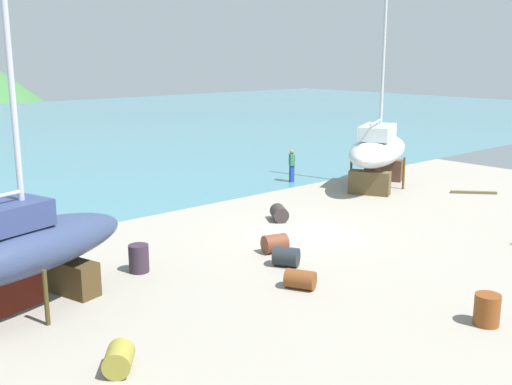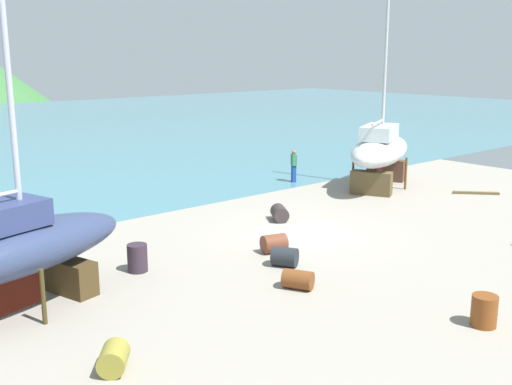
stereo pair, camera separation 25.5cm
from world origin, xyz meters
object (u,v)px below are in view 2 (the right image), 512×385
at_px(barrel_rust_mid, 298,279).
at_px(barrel_ochre, 285,257).
at_px(barrel_tipped_center, 280,213).
at_px(barrel_tipped_right, 114,358).
at_px(sailboat_mid_port, 11,250).
at_px(worker, 294,165).
at_px(barrel_rust_far, 137,258).
at_px(barrel_tar_black, 274,243).
at_px(sailboat_far_slipway, 380,151).
at_px(barrel_rust_near, 484,311).

xyz_separation_m(barrel_rust_mid, barrel_ochre, (1.04, 1.66, 0.03)).
xyz_separation_m(barrel_tipped_center, barrel_ochre, (-3.62, -4.14, 0.00)).
bearing_deg(barrel_tipped_right, sailboat_mid_port, 96.82).
bearing_deg(barrel_tipped_right, worker, 35.07).
bearing_deg(barrel_rust_far, barrel_tipped_right, -124.60).
distance_m(sailboat_mid_port, barrel_rust_far, 4.34).
xyz_separation_m(barrel_tar_black, barrel_ochre, (-0.68, -1.26, -0.00)).
height_order(barrel_rust_mid, barrel_tipped_center, barrel_tipped_center).
height_order(barrel_rust_mid, barrel_ochre, barrel_ochre).
height_order(sailboat_far_slipway, barrel_tar_black, sailboat_far_slipway).
relative_size(barrel_rust_mid, barrel_tipped_right, 1.09).
xyz_separation_m(barrel_ochre, barrel_rust_far, (-3.85, 2.67, 0.13)).
bearing_deg(barrel_rust_far, barrel_ochre, -34.74).
xyz_separation_m(worker, barrel_tipped_right, (-16.89, -11.85, -0.59)).
bearing_deg(barrel_rust_near, barrel_rust_far, 116.62).
relative_size(worker, barrel_tipped_center, 1.83).
distance_m(sailboat_far_slipway, barrel_tar_black, 12.09).
relative_size(sailboat_far_slipway, barrel_ochre, 13.40).
relative_size(barrel_tar_black, barrel_tipped_center, 0.87).
bearing_deg(barrel_rust_far, barrel_tipped_center, 11.18).
distance_m(barrel_rust_mid, barrel_tipped_center, 7.45).
relative_size(sailboat_far_slipway, sailboat_mid_port, 0.87).
bearing_deg(barrel_rust_mid, barrel_tipped_center, 51.24).
height_order(barrel_rust_near, barrel_ochre, barrel_rust_near).
relative_size(worker, barrel_rust_mid, 1.98).
distance_m(barrel_tipped_right, barrel_rust_far, 6.25).
bearing_deg(barrel_ochre, sailboat_far_slipway, 25.16).
bearing_deg(barrel_tipped_center, sailboat_mid_port, -169.05).
distance_m(sailboat_far_slipway, barrel_rust_near, 16.47).
distance_m(barrel_tar_black, barrel_tipped_right, 8.89).
bearing_deg(barrel_rust_near, worker, 61.15).
height_order(sailboat_far_slipway, barrel_tipped_center, sailboat_far_slipway).
bearing_deg(barrel_tipped_right, barrel_rust_mid, 7.26).
relative_size(barrel_tipped_right, barrel_rust_far, 0.90).
xyz_separation_m(barrel_rust_mid, barrel_tipped_right, (-6.35, -0.81, 0.02)).
relative_size(barrel_rust_near, barrel_rust_far, 0.92).
xyz_separation_m(sailboat_far_slipway, barrel_rust_mid, (-12.90, -7.24, -1.60)).
height_order(sailboat_mid_port, worker, sailboat_mid_port).
relative_size(sailboat_mid_port, barrel_rust_mid, 14.19).
bearing_deg(barrel_rust_near, barrel_tar_black, 90.51).
bearing_deg(barrel_tar_black, barrel_rust_near, -89.49).
xyz_separation_m(sailboat_mid_port, barrel_rust_near, (8.66, -8.41, -1.35)).
bearing_deg(barrel_ochre, barrel_tipped_center, 48.86).
relative_size(barrel_tar_black, barrel_rust_near, 1.01).
distance_m(sailboat_far_slipway, barrel_rust_far, 16.04).
bearing_deg(barrel_rust_far, barrel_tar_black, -17.32).
height_order(barrel_tar_black, barrel_rust_far, barrel_rust_far).
height_order(worker, barrel_ochre, worker).
distance_m(barrel_rust_mid, barrel_ochre, 1.96).
distance_m(sailboat_mid_port, barrel_tar_black, 8.74).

